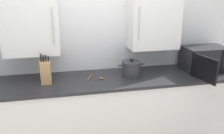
{
  "coord_description": "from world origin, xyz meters",
  "views": [
    {
      "loc": [
        -0.41,
        -2.04,
        1.94
      ],
      "look_at": [
        0.15,
        0.55,
        1.09
      ],
      "focal_mm": 38.62,
      "sensor_mm": 36.0,
      "label": 1
    }
  ],
  "objects_px": {
    "knife_block": "(46,72)",
    "stock_pot": "(131,69)",
    "wooden_spoon": "(96,78)",
    "microwave_oven": "(203,59)"
  },
  "relations": [
    {
      "from": "knife_block",
      "to": "stock_pot",
      "type": "xyz_separation_m",
      "value": [
        1.0,
        0.01,
        -0.04
      ]
    },
    {
      "from": "wooden_spoon",
      "to": "stock_pot",
      "type": "distance_m",
      "value": 0.44
    },
    {
      "from": "microwave_oven",
      "to": "wooden_spoon",
      "type": "relative_size",
      "value": 3.59
    },
    {
      "from": "knife_block",
      "to": "stock_pot",
      "type": "distance_m",
      "value": 1.0
    },
    {
      "from": "microwave_oven",
      "to": "wooden_spoon",
      "type": "distance_m",
      "value": 1.42
    },
    {
      "from": "microwave_oven",
      "to": "knife_block",
      "type": "bearing_deg",
      "value": -178.73
    },
    {
      "from": "microwave_oven",
      "to": "wooden_spoon",
      "type": "xyz_separation_m",
      "value": [
        -1.41,
        -0.03,
        -0.14
      ]
    },
    {
      "from": "microwave_oven",
      "to": "stock_pot",
      "type": "height_order",
      "value": "microwave_oven"
    },
    {
      "from": "wooden_spoon",
      "to": "stock_pot",
      "type": "xyz_separation_m",
      "value": [
        0.44,
        -0.0,
        0.09
      ]
    },
    {
      "from": "microwave_oven",
      "to": "knife_block",
      "type": "relative_size",
      "value": 2.2
    }
  ]
}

